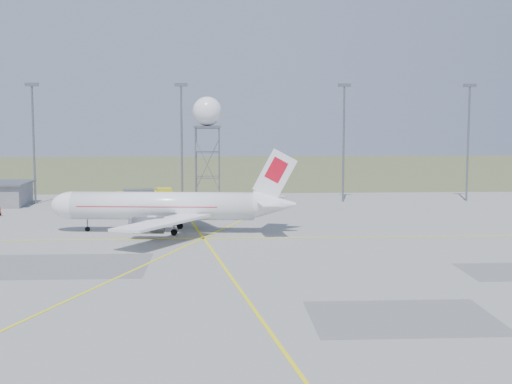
{
  "coord_description": "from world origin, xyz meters",
  "views": [
    {
      "loc": [
        -3.92,
        -56.66,
        15.31
      ],
      "look_at": [
        1.34,
        40.0,
        4.66
      ],
      "focal_mm": 50.0,
      "sensor_mm": 36.0,
      "label": 1
    }
  ],
  "objects": [
    {
      "name": "mast_a",
      "position": [
        -35.0,
        66.0,
        12.07
      ],
      "size": [
        2.2,
        0.5,
        20.5
      ],
      "color": "slate",
      "rests_on": "ground"
    },
    {
      "name": "radar_tower",
      "position": [
        -5.6,
        67.07,
        10.24
      ],
      "size": [
        5.04,
        5.04,
        18.25
      ],
      "color": "slate",
      "rests_on": "ground"
    },
    {
      "name": "mast_b",
      "position": [
        -10.0,
        66.0,
        12.07
      ],
      "size": [
        2.2,
        0.5,
        20.5
      ],
      "color": "slate",
      "rests_on": "ground"
    },
    {
      "name": "mast_d",
      "position": [
        40.0,
        66.0,
        12.07
      ],
      "size": [
        2.2,
        0.5,
        20.5
      ],
      "color": "slate",
      "rests_on": "ground"
    },
    {
      "name": "airliner_main",
      "position": [
        -10.44,
        35.25,
        3.35
      ],
      "size": [
        32.11,
        31.1,
        10.93
      ],
      "rotation": [
        0.0,
        0.0,
        3.04
      ],
      "color": "white",
      "rests_on": "ground"
    },
    {
      "name": "grass_strip",
      "position": [
        0.0,
        140.0,
        0.01
      ],
      "size": [
        400.0,
        120.0,
        0.03
      ],
      "primitive_type": "cube",
      "color": "#4F5C33",
      "rests_on": "ground"
    },
    {
      "name": "ground",
      "position": [
        0.0,
        0.0,
        0.0
      ],
      "size": [
        400.0,
        400.0,
        0.0
      ],
      "primitive_type": "plane",
      "color": "#959691",
      "rests_on": "ground"
    },
    {
      "name": "fire_truck",
      "position": [
        -15.29,
        56.73,
        1.67
      ],
      "size": [
        9.08,
        4.69,
        3.48
      ],
      "rotation": [
        0.0,
        0.0,
        0.17
      ],
      "color": "gold",
      "rests_on": "ground"
    },
    {
      "name": "mast_c",
      "position": [
        18.0,
        66.0,
        12.07
      ],
      "size": [
        2.2,
        0.5,
        20.5
      ],
      "color": "slate",
      "rests_on": "ground"
    }
  ]
}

